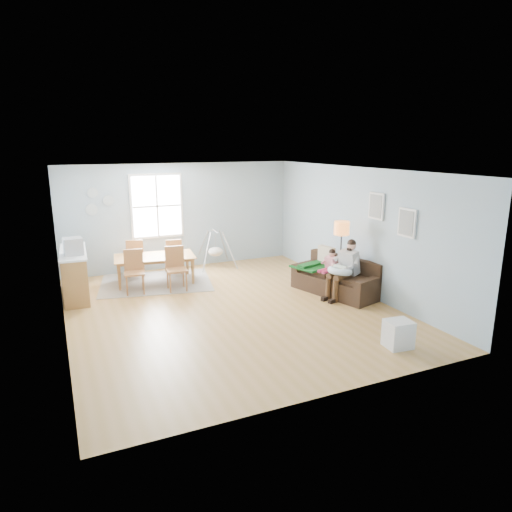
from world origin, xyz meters
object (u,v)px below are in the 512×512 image
floor_lamp (342,234)px  monitor (73,246)px  toddler (329,263)px  chair_nw (135,256)px  father (344,267)px  chair_ne (173,254)px  chair_se (176,265)px  baby_swing (216,251)px  storage_cube (398,334)px  sofa (337,281)px  chair_sw (134,268)px  counter (75,273)px  dining_table (155,270)px

floor_lamp → monitor: floor_lamp is taller
toddler → chair_nw: (-3.65, 2.91, -0.12)m
father → chair_ne: (-2.84, 3.19, -0.15)m
chair_se → baby_swing: 2.03m
chair_ne → baby_swing: 1.21m
father → storage_cube: bearing=-104.7°
sofa → baby_swing: size_ratio=1.98×
father → toddler: bearing=99.9°
chair_ne → chair_se: bearing=-101.9°
father → baby_swing: father is taller
father → chair_se: (-3.09, 1.98, -0.10)m
father → floor_lamp: 0.70m
storage_cube → chair_se: 5.04m
father → monitor: (-5.16, 2.07, 0.50)m
chair_sw → chair_nw: (0.24, 1.21, -0.01)m
floor_lamp → storage_cube: floor_lamp is taller
storage_cube → baby_swing: (-1.03, 5.82, 0.21)m
chair_sw → chair_ne: bearing=42.4°
floor_lamp → counter: 5.71m
toddler → counter: (-5.08, 1.96, -0.15)m
toddler → baby_swing: 3.37m
chair_ne → counter: size_ratio=0.50×
chair_se → sofa: bearing=-28.3°
storage_cube → counter: counter is taller
monitor → baby_swing: (3.51, 1.35, -0.73)m
storage_cube → counter: 6.62m
dining_table → chair_sw: size_ratio=1.91×
storage_cube → baby_swing: bearing=100.0°
father → toddler: (-0.08, 0.45, -0.01)m
sofa → chair_sw: bearing=155.2°
father → chair_ne: father is taller
storage_cube → chair_se: bearing=119.3°
sofa → chair_se: bearing=151.7°
floor_lamp → baby_swing: bearing=118.2°
chair_nw → counter: bearing=-146.3°
chair_se → counter: 2.11m
dining_table → chair_se: size_ratio=1.86×
sofa → floor_lamp: size_ratio=1.30×
toddler → chair_sw: (-3.89, 1.70, -0.11)m
chair_nw → counter: (-1.43, -0.95, -0.03)m
storage_cube → counter: (-4.53, 4.81, 0.28)m
sofa → baby_swing: bearing=118.6°
floor_lamp → monitor: 5.53m
chair_ne → floor_lamp: bearing=-45.6°
sofa → chair_nw: (-3.78, 3.06, 0.26)m
floor_lamp → monitor: (-5.22, 1.84, -0.15)m
father → floor_lamp: (0.05, 0.23, 0.66)m
chair_nw → baby_swing: (2.08, 0.06, -0.10)m
chair_se → father: bearing=-32.7°
dining_table → chair_sw: chair_sw is taller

